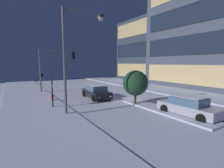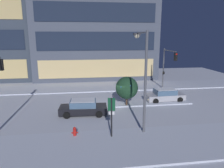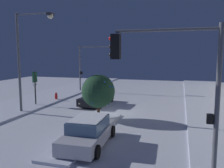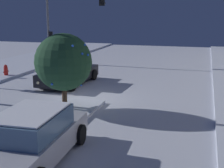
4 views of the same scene
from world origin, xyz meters
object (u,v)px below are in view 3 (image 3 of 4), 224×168
object	(u,v)px
car_far	(89,132)
decorated_tree_median	(98,91)
street_lamp_arched	(28,49)
parking_info_sign	(35,84)
traffic_light_corner_near_left	(94,60)
car_near	(97,97)
traffic_light_corner_far_right	(172,74)
fire_hydrant	(56,97)

from	to	relation	value
car_far	decorated_tree_median	world-z (taller)	decorated_tree_median
street_lamp_arched	decorated_tree_median	size ratio (longest dim) A/B	2.41
car_far	decorated_tree_median	xyz separation A→B (m)	(-4.88, -1.22, 1.38)
parking_info_sign	traffic_light_corner_near_left	bearing A→B (deg)	86.70
car_near	traffic_light_corner_near_left	xyz separation A→B (m)	(-7.08, -2.93, 3.39)
decorated_tree_median	street_lamp_arched	bearing A→B (deg)	-90.04
car_near	parking_info_sign	bearing A→B (deg)	-65.52
traffic_light_corner_near_left	street_lamp_arched	xyz separation A→B (m)	(11.83, -1.05, 1.11)
street_lamp_arched	parking_info_sign	size ratio (longest dim) A/B	2.51
parking_info_sign	car_far	bearing A→B (deg)	-30.64
parking_info_sign	decorated_tree_median	bearing A→B (deg)	-9.06
car_far	traffic_light_corner_far_right	world-z (taller)	traffic_light_corner_far_right
fire_hydrant	decorated_tree_median	bearing A→B (deg)	50.72
traffic_light_corner_near_left	car_near	bearing A→B (deg)	-67.51
street_lamp_arched	fire_hydrant	distance (m)	7.30
traffic_light_corner_far_right	street_lamp_arched	distance (m)	13.32
traffic_light_corner_near_left	decorated_tree_median	size ratio (longest dim) A/B	1.78
traffic_light_corner_near_left	decorated_tree_median	distance (m)	12.94
car_far	street_lamp_arched	distance (m)	9.73
street_lamp_arched	parking_info_sign	distance (m)	4.34
parking_info_sign	fire_hydrant	bearing A→B (deg)	89.94
car_near	parking_info_sign	xyz separation A→B (m)	(2.09, -5.30, 1.33)
car_far	traffic_light_corner_far_right	distance (m)	5.74
traffic_light_corner_near_left	parking_info_sign	xyz separation A→B (m)	(9.18, -2.37, -2.05)
fire_hydrant	parking_info_sign	bearing A→B (deg)	-11.24
car_near	traffic_light_corner_near_left	size ratio (longest dim) A/B	0.81
car_far	traffic_light_corner_near_left	xyz separation A→B (m)	(-16.71, -6.05, 3.39)
traffic_light_corner_far_right	parking_info_sign	size ratio (longest dim) A/B	1.84
car_near	fire_hydrant	xyz separation A→B (m)	(-0.69, -4.75, -0.31)
fire_hydrant	decorated_tree_median	world-z (taller)	decorated_tree_median
parking_info_sign	car_near	bearing A→B (deg)	32.71
traffic_light_corner_far_right	fire_hydrant	xyz separation A→B (m)	(-12.29, -12.13, -3.63)
parking_info_sign	street_lamp_arched	bearing A→B (deg)	-52.39
car_near	fire_hydrant	world-z (taller)	car_near
car_near	parking_info_sign	distance (m)	5.86
car_near	car_far	distance (m)	10.12
parking_info_sign	decorated_tree_median	distance (m)	7.68
parking_info_sign	decorated_tree_median	size ratio (longest dim) A/B	0.96
car_near	traffic_light_corner_near_left	world-z (taller)	traffic_light_corner_near_left
fire_hydrant	decorated_tree_median	xyz separation A→B (m)	(5.44, 6.65, 1.69)
car_near	traffic_light_corner_far_right	xyz separation A→B (m)	(11.60, 7.38, 3.32)
street_lamp_arched	fire_hydrant	world-z (taller)	street_lamp_arched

